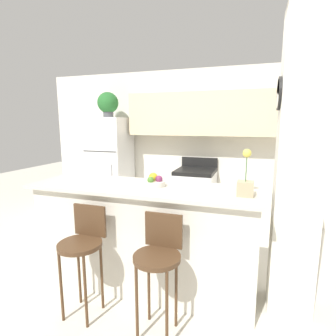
{
  "coord_description": "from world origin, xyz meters",
  "views": [
    {
      "loc": [
        1.0,
        -2.28,
        1.65
      ],
      "look_at": [
        0.0,
        0.76,
        1.1
      ],
      "focal_mm": 28.0,
      "sensor_mm": 36.0,
      "label": 1
    }
  ],
  "objects_px": {
    "bar_stool_right": "(159,257)",
    "bar_stool_left": "(83,245)",
    "refrigerator": "(110,167)",
    "stove_range": "(195,196)",
    "fruit_bowl": "(154,182)",
    "potted_plant_on_fridge": "(108,104)",
    "orchid_vase": "(245,184)"
  },
  "relations": [
    {
      "from": "bar_stool_right",
      "to": "bar_stool_left",
      "type": "bearing_deg",
      "value": 180.0
    },
    {
      "from": "refrigerator",
      "to": "stove_range",
      "type": "xyz_separation_m",
      "value": [
        1.57,
        0.01,
        -0.41
      ]
    },
    {
      "from": "bar_stool_left",
      "to": "fruit_bowl",
      "type": "bearing_deg",
      "value": 50.82
    },
    {
      "from": "potted_plant_on_fridge",
      "to": "fruit_bowl",
      "type": "distance_m",
      "value": 2.54
    },
    {
      "from": "orchid_vase",
      "to": "refrigerator",
      "type": "bearing_deg",
      "value": 141.79
    },
    {
      "from": "bar_stool_right",
      "to": "orchid_vase",
      "type": "bearing_deg",
      "value": 37.36
    },
    {
      "from": "stove_range",
      "to": "bar_stool_left",
      "type": "xyz_separation_m",
      "value": [
        -0.46,
        -2.35,
        0.17
      ]
    },
    {
      "from": "stove_range",
      "to": "bar_stool_right",
      "type": "height_order",
      "value": "stove_range"
    },
    {
      "from": "stove_range",
      "to": "potted_plant_on_fridge",
      "type": "height_order",
      "value": "potted_plant_on_fridge"
    },
    {
      "from": "stove_range",
      "to": "fruit_bowl",
      "type": "xyz_separation_m",
      "value": [
        -0.02,
        -1.81,
        0.63
      ]
    },
    {
      "from": "stove_range",
      "to": "bar_stool_left",
      "type": "relative_size",
      "value": 1.13
    },
    {
      "from": "potted_plant_on_fridge",
      "to": "fruit_bowl",
      "type": "xyz_separation_m",
      "value": [
        1.54,
        -1.8,
        -0.9
      ]
    },
    {
      "from": "potted_plant_on_fridge",
      "to": "stove_range",
      "type": "bearing_deg",
      "value": 0.36
    },
    {
      "from": "refrigerator",
      "to": "bar_stool_left",
      "type": "height_order",
      "value": "refrigerator"
    },
    {
      "from": "fruit_bowl",
      "to": "orchid_vase",
      "type": "bearing_deg",
      "value": -5.63
    },
    {
      "from": "refrigerator",
      "to": "orchid_vase",
      "type": "height_order",
      "value": "refrigerator"
    },
    {
      "from": "stove_range",
      "to": "fruit_bowl",
      "type": "relative_size",
      "value": 4.86
    },
    {
      "from": "refrigerator",
      "to": "bar_stool_left",
      "type": "relative_size",
      "value": 1.85
    },
    {
      "from": "refrigerator",
      "to": "stove_range",
      "type": "distance_m",
      "value": 1.62
    },
    {
      "from": "fruit_bowl",
      "to": "refrigerator",
      "type": "bearing_deg",
      "value": 130.63
    },
    {
      "from": "bar_stool_left",
      "to": "potted_plant_on_fridge",
      "type": "xyz_separation_m",
      "value": [
        -1.1,
        2.34,
        1.36
      ]
    },
    {
      "from": "potted_plant_on_fridge",
      "to": "orchid_vase",
      "type": "height_order",
      "value": "potted_plant_on_fridge"
    },
    {
      "from": "bar_stool_left",
      "to": "fruit_bowl",
      "type": "xyz_separation_m",
      "value": [
        0.44,
        0.54,
        0.46
      ]
    },
    {
      "from": "stove_range",
      "to": "bar_stool_right",
      "type": "xyz_separation_m",
      "value": [
        0.22,
        -2.35,
        0.17
      ]
    },
    {
      "from": "orchid_vase",
      "to": "fruit_bowl",
      "type": "xyz_separation_m",
      "value": [
        -0.85,
        0.08,
        -0.06
      ]
    },
    {
      "from": "potted_plant_on_fridge",
      "to": "bar_stool_right",
      "type": "bearing_deg",
      "value": -52.64
    },
    {
      "from": "bar_stool_left",
      "to": "bar_stool_right",
      "type": "relative_size",
      "value": 1.0
    },
    {
      "from": "bar_stool_left",
      "to": "bar_stool_right",
      "type": "bearing_deg",
      "value": 0.0
    },
    {
      "from": "bar_stool_left",
      "to": "orchid_vase",
      "type": "xyz_separation_m",
      "value": [
        1.29,
        0.46,
        0.52
      ]
    },
    {
      "from": "refrigerator",
      "to": "orchid_vase",
      "type": "distance_m",
      "value": 3.06
    },
    {
      "from": "fruit_bowl",
      "to": "bar_stool_right",
      "type": "bearing_deg",
      "value": -65.77
    },
    {
      "from": "bar_stool_right",
      "to": "potted_plant_on_fridge",
      "type": "bearing_deg",
      "value": 127.36
    }
  ]
}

